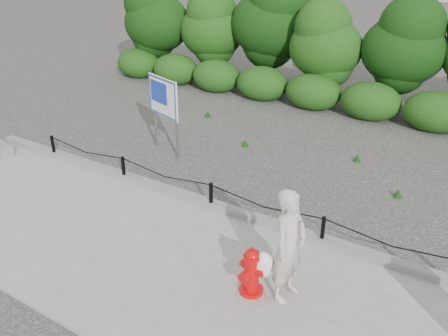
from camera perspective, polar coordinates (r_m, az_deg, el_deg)
name	(u,v)px	position (r m, az deg, el deg)	size (l,w,h in m)	color
ground	(211,211)	(10.20, -1.55, -5.23)	(90.00, 90.00, 0.00)	#2D2B28
sidewalk	(150,257)	(8.87, -8.91, -10.51)	(14.00, 4.00, 0.08)	gray
curb	(212,204)	(10.16, -1.40, -4.38)	(14.00, 0.22, 0.14)	slate
chain_barrier	(211,193)	(9.98, -1.58, -2.97)	(10.06, 0.06, 0.60)	black
treeline	(398,34)	(16.80, 20.21, 14.87)	(20.33, 3.85, 5.14)	black
fire_hydrant	(251,272)	(7.71, 3.31, -12.33)	(0.46, 0.48, 0.85)	red
pedestrian	(288,247)	(7.40, 7.65, -9.41)	(0.78, 0.74, 1.89)	beige
concrete_block	(1,148)	(14.06, -25.23, 2.17)	(0.88, 0.31, 0.28)	slate
advertising_sign	(163,101)	(12.63, -7.31, 8.05)	(1.25, 0.49, 2.08)	slate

